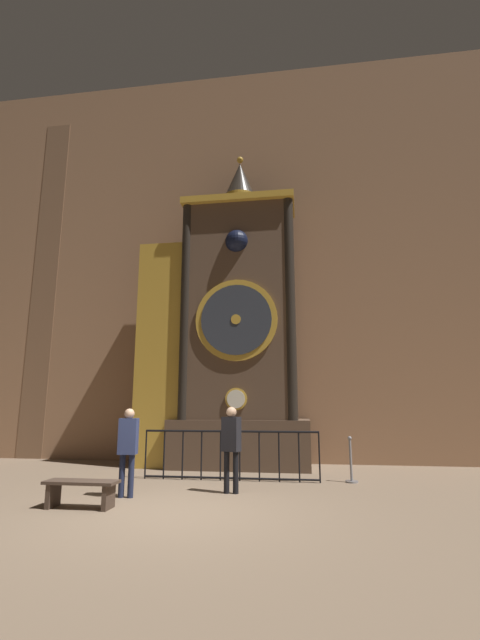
% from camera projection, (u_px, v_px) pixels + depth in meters
% --- Properties ---
extents(ground_plane, '(28.00, 28.00, 0.00)m').
position_uv_depth(ground_plane, '(170.00, 513.00, 6.80)').
color(ground_plane, '#75604C').
extents(cathedral_back_wall, '(24.00, 0.32, 13.28)m').
position_uv_depth(cathedral_back_wall, '(231.00, 253.00, 14.20)').
color(cathedral_back_wall, '#936B4C').
rests_on(cathedral_back_wall, ground_plane).
extents(clock_tower, '(4.86, 1.78, 9.39)m').
position_uv_depth(clock_tower, '(224.00, 331.00, 12.47)').
color(clock_tower, brown).
rests_on(clock_tower, ground_plane).
extents(railing_fence, '(4.07, 0.05, 1.11)m').
position_uv_depth(railing_fence, '(230.00, 453.00, 9.79)').
color(railing_fence, black).
rests_on(railing_fence, ground_plane).
extents(visitor_near, '(0.36, 0.26, 1.62)m').
position_uv_depth(visitor_near, '(128.00, 444.00, 8.10)').
color(visitor_near, '#1B213A').
rests_on(visitor_near, ground_plane).
extents(visitor_far, '(0.39, 0.32, 1.65)m').
position_uv_depth(visitor_far, '(231.00, 441.00, 8.47)').
color(visitor_far, black).
rests_on(visitor_far, ground_plane).
extents(stanchion_post, '(0.28, 0.28, 0.99)m').
position_uv_depth(stanchion_post, '(351.00, 467.00, 9.52)').
color(stanchion_post, gray).
rests_on(stanchion_post, ground_plane).
extents(visitor_bench, '(1.23, 0.40, 0.44)m').
position_uv_depth(visitor_bench, '(81.00, 489.00, 7.15)').
color(visitor_bench, '#423328').
rests_on(visitor_bench, ground_plane).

